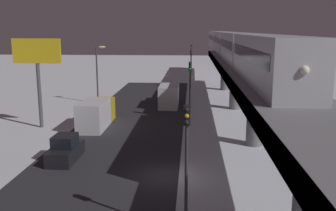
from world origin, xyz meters
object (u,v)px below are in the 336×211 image
subway_train (230,44)px  box_truck (96,113)px  delivery_van (169,95)px  commercial_billboard (37,60)px  traffic_light_far (191,63)px  traffic_light_mid (190,82)px  sedan_black_2 (65,150)px  traffic_light_near (187,152)px  traffic_light_distant (191,54)px

subway_train → box_truck: size_ratio=10.01×
box_truck → delivery_van: bearing=-121.3°
box_truck → commercial_billboard: size_ratio=0.83×
box_truck → traffic_light_far: size_ratio=1.16×
traffic_light_mid → subway_train: bearing=-109.8°
sedan_black_2 → traffic_light_mid: traffic_light_mid is taller
traffic_light_near → traffic_light_distant: same height
subway_train → traffic_light_mid: bearing=70.2°
box_truck → traffic_light_mid: traffic_light_mid is taller
traffic_light_distant → subway_train: bearing=100.3°
traffic_light_near → subway_train: bearing=-98.2°
box_truck → traffic_light_near: traffic_light_near is taller
delivery_van → traffic_light_mid: size_ratio=1.16×
delivery_van → traffic_light_mid: (-2.70, 8.15, 2.85)m
commercial_billboard → traffic_light_far: bearing=-119.1°
delivery_van → traffic_light_near: 31.56m
traffic_light_distant → traffic_light_far: bearing=90.0°
subway_train → delivery_van: bearing=41.7°
delivery_van → traffic_light_distant: traffic_light_distant is taller
delivery_van → traffic_light_far: (-2.70, -15.01, 2.85)m
traffic_light_far → sedan_black_2: bearing=75.7°
sedan_black_2 → subway_train: bearing=-117.4°
traffic_light_far → commercial_billboard: size_ratio=0.72×
traffic_light_near → commercial_billboard: bearing=-52.3°
sedan_black_2 → traffic_light_near: bearing=133.0°
traffic_light_near → traffic_light_far: size_ratio=1.00×
delivery_van → traffic_light_far: traffic_light_far is taller
delivery_van → commercial_billboard: 17.98m
sedan_black_2 → box_truck: size_ratio=0.55×
traffic_light_distant → sedan_black_2: bearing=81.1°
traffic_light_far → traffic_light_distant: bearing=-90.0°
traffic_light_far → traffic_light_near: bearing=90.0°
traffic_light_mid → commercial_billboard: (14.99, 3.78, 2.63)m
subway_train → delivery_van: (8.30, 7.38, -6.40)m
sedan_black_2 → delivery_van: 22.35m
traffic_light_mid → box_truck: bearing=17.7°
sedan_black_2 → traffic_light_distant: (-9.30, -59.53, 3.40)m
box_truck → commercial_billboard: 7.79m
sedan_black_2 → traffic_light_mid: size_ratio=0.64×
subway_train → traffic_light_distant: 31.51m
traffic_light_mid → traffic_light_far: 23.16m
delivery_van → traffic_light_distant: size_ratio=1.16×
box_truck → traffic_light_mid: 10.37m
subway_train → traffic_light_far: size_ratio=11.57×
commercial_billboard → traffic_light_distant: bearing=-106.7°
subway_train → traffic_light_mid: size_ratio=11.57×
traffic_light_near → traffic_light_distant: size_ratio=1.00×
sedan_black_2 → delivery_van: size_ratio=0.55×
traffic_light_near → traffic_light_mid: (0.00, -23.16, 0.00)m
delivery_van → traffic_light_mid: bearing=108.3°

